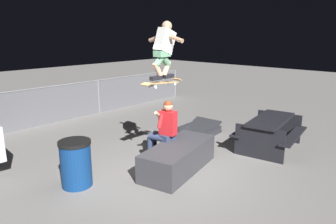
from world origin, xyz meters
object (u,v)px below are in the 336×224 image
person_sitting_on_ledge (163,128)px  kicker_ramp (200,131)px  picnic_table_back (270,128)px  skater_airborne (164,48)px  ledge_box_main (178,157)px  trash_bin (76,163)px  skateboard (162,83)px

person_sitting_on_ledge → kicker_ramp: size_ratio=1.30×
picnic_table_back → skater_airborne: bearing=151.8°
ledge_box_main → picnic_table_back: picnic_table_back is taller
trash_bin → kicker_ramp: bearing=2.6°
trash_bin → person_sitting_on_ledge: bearing=-14.3°
kicker_ramp → person_sitting_on_ledge: bearing=-163.2°
ledge_box_main → skater_airborne: (0.06, 0.45, 2.16)m
skater_airborne → picnic_table_back: skater_airborne is taller
skateboard → picnic_table_back: 2.98m
skateboard → kicker_ramp: size_ratio=0.96×
kicker_ramp → trash_bin: trash_bin is taller
person_sitting_on_ledge → trash_bin: (-1.81, 0.46, -0.34)m
skateboard → skater_airborne: (0.06, 0.00, 0.69)m
ledge_box_main → person_sitting_on_ledge: (0.06, 0.47, 0.51)m
person_sitting_on_ledge → skater_airborne: size_ratio=1.23×
ledge_box_main → person_sitting_on_ledge: size_ratio=1.37×
picnic_table_back → trash_bin: size_ratio=2.19×
skateboard → picnic_table_back: skateboard is taller
kicker_ramp → skater_airborne: bearing=-162.7°
skater_airborne → kicker_ramp: skater_airborne is taller
picnic_table_back → ledge_box_main: bearing=161.5°
kicker_ramp → skateboard: bearing=-163.1°
person_sitting_on_ledge → skater_airborne: (0.00, -0.02, 1.65)m
picnic_table_back → person_sitting_on_ledge: bearing=151.5°
kicker_ramp → trash_bin: size_ratio=1.24×
skater_airborne → kicker_ramp: 3.25m
skater_airborne → trash_bin: (-1.81, 0.48, -2.00)m
kicker_ramp → trash_bin: (-3.95, -0.18, 0.36)m
ledge_box_main → skateboard: skateboard is taller
ledge_box_main → skateboard: bearing=89.2°
person_sitting_on_ledge → picnic_table_back: (2.35, -1.27, -0.28)m
skater_airborne → person_sitting_on_ledge: bearing=102.2°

